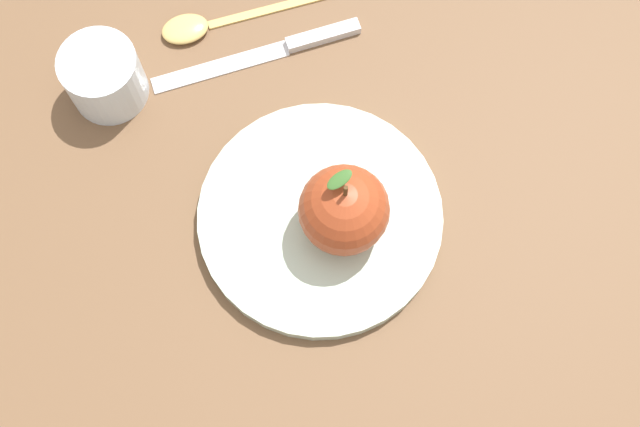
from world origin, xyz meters
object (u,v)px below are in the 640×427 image
(spoon, at_px, (206,24))
(cup, at_px, (103,75))
(knife, at_px, (276,50))
(apple, at_px, (344,210))
(dinner_plate, at_px, (320,217))

(spoon, bearing_deg, cup, 98.30)
(cup, bearing_deg, knife, -105.14)
(apple, bearing_deg, knife, -11.48)
(cup, height_order, spoon, cup)
(knife, bearing_deg, cup, 74.86)
(apple, height_order, spoon, apple)
(dinner_plate, distance_m, cup, 0.25)
(spoon, bearing_deg, knife, -142.20)
(dinner_plate, xyz_separation_m, apple, (-0.02, -0.01, 0.05))
(knife, xyz_separation_m, spoon, (0.06, 0.05, 0.00))
(dinner_plate, bearing_deg, spoon, -1.38)
(apple, relative_size, spoon, 0.53)
(knife, bearing_deg, apple, 168.52)
(spoon, bearing_deg, dinner_plate, 178.62)
(dinner_plate, distance_m, knife, 0.19)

